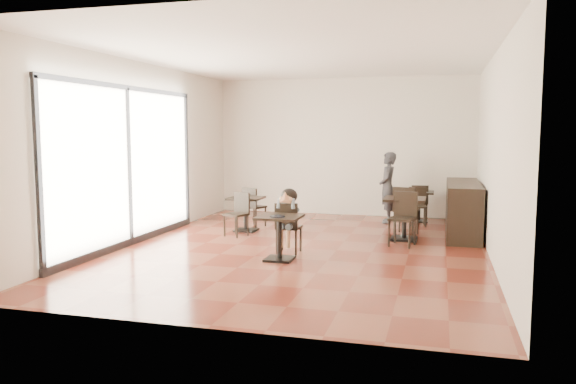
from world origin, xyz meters
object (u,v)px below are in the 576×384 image
(adult_patron, at_px, (388,187))
(chair_left_b, at_px, (236,215))
(chair_back_a, at_px, (419,203))
(child_table, at_px, (279,238))
(chair_mid_b, at_px, (402,219))
(cafe_table_back, at_px, (419,206))
(cafe_table_left, at_px, (246,214))
(child_chair, at_px, (289,228))
(chair_back_b, at_px, (418,207))
(chair_left_a, at_px, (255,207))
(cafe_table_mid, at_px, (404,219))
(chair_mid_a, at_px, (406,211))
(child, at_px, (289,221))

(adult_patron, xyz_separation_m, chair_left_b, (-2.60, -2.34, -0.35))
(chair_back_a, bearing_deg, child_table, 59.52)
(chair_mid_b, relative_size, chair_left_b, 1.14)
(child_table, relative_size, cafe_table_back, 1.04)
(cafe_table_left, xyz_separation_m, chair_left_b, (0.00, -0.55, 0.07))
(chair_mid_b, bearing_deg, child_table, -125.32)
(child_chair, height_order, chair_back_a, child_chair)
(child_table, height_order, chair_back_b, chair_back_b)
(chair_back_a, bearing_deg, chair_left_a, 19.78)
(child_chair, distance_m, chair_mid_b, 2.03)
(child_table, xyz_separation_m, chair_left_a, (-1.33, 2.79, 0.06))
(cafe_table_mid, relative_size, chair_left_a, 0.95)
(child_chair, distance_m, cafe_table_left, 2.15)
(cafe_table_mid, height_order, chair_mid_a, chair_mid_a)
(chair_left_a, height_order, chair_back_b, chair_left_a)
(adult_patron, xyz_separation_m, chair_back_a, (0.65, 0.41, -0.36))
(child, bearing_deg, cafe_table_back, 63.15)
(chair_mid_a, xyz_separation_m, chair_mid_b, (0.00, -1.10, 0.00))
(child_chair, xyz_separation_m, chair_left_b, (-1.33, 1.14, -0.01))
(chair_left_b, xyz_separation_m, chair_back_a, (3.25, 2.75, -0.01))
(chair_mid_b, distance_m, chair_back_a, 2.85)
(child_chair, xyz_separation_m, cafe_table_back, (1.91, 3.78, -0.08))
(child, relative_size, chair_back_b, 1.31)
(child_table, height_order, chair_left_b, chair_left_b)
(cafe_table_left, height_order, cafe_table_back, cafe_table_left)
(chair_left_b, distance_m, chair_back_a, 4.25)
(chair_mid_a, relative_size, chair_left_b, 1.14)
(child, xyz_separation_m, cafe_table_back, (1.91, 3.78, -0.19))
(cafe_table_mid, xyz_separation_m, chair_mid_a, (-0.00, 0.55, 0.08))
(chair_left_a, bearing_deg, chair_back_b, -141.85)
(child_table, distance_m, chair_left_b, 2.15)
(chair_back_a, bearing_deg, chair_left_b, 33.10)
(child_chair, distance_m, chair_mid_a, 2.76)
(cafe_table_mid, bearing_deg, cafe_table_left, 178.23)
(child_chair, relative_size, cafe_table_left, 1.23)
(child, relative_size, chair_mid_b, 1.13)
(child_table, xyz_separation_m, chair_mid_a, (1.74, 2.69, 0.12))
(child_table, xyz_separation_m, chair_mid_b, (1.74, 1.59, 0.12))
(child_table, relative_size, cafe_table_left, 1.02)
(cafe_table_back, relative_size, chair_mid_a, 0.72)
(adult_patron, distance_m, chair_left_a, 2.90)
(chair_back_b, bearing_deg, child_table, -124.02)
(child_chair, relative_size, adult_patron, 0.54)
(child_table, height_order, adult_patron, adult_patron)
(child_chair, height_order, cafe_table_left, child_chair)
(adult_patron, xyz_separation_m, chair_left_a, (-2.60, -1.24, -0.35))
(chair_mid_a, bearing_deg, chair_mid_b, 102.19)
(cafe_table_left, height_order, chair_left_a, chair_left_a)
(cafe_table_left, bearing_deg, chair_mid_a, 8.42)
(child_table, bearing_deg, adult_patron, 72.60)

